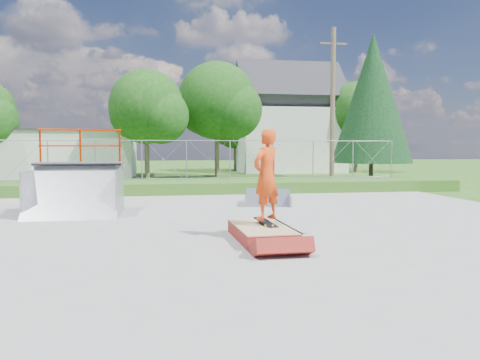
# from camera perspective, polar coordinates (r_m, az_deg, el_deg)

# --- Properties ---
(ground) EXTENTS (120.00, 120.00, 0.00)m
(ground) POSITION_cam_1_polar(r_m,az_deg,el_deg) (11.12, -3.67, -6.22)
(ground) COLOR #265317
(ground) RESTS_ON ground
(concrete_pad) EXTENTS (20.00, 16.00, 0.04)m
(concrete_pad) POSITION_cam_1_polar(r_m,az_deg,el_deg) (11.11, -3.67, -6.12)
(concrete_pad) COLOR gray
(concrete_pad) RESTS_ON ground
(grass_berm) EXTENTS (24.00, 3.00, 0.50)m
(grass_berm) POSITION_cam_1_polar(r_m,az_deg,el_deg) (20.49, -6.36, -0.84)
(grass_berm) COLOR #265317
(grass_berm) RESTS_ON ground
(grind_box) EXTENTS (1.14, 2.25, 0.33)m
(grind_box) POSITION_cam_1_polar(r_m,az_deg,el_deg) (9.92, 2.62, -6.50)
(grind_box) COLOR maroon
(grind_box) RESTS_ON concrete_pad
(quarter_pipe) EXTENTS (2.56, 2.17, 2.52)m
(quarter_pipe) POSITION_cam_1_polar(r_m,az_deg,el_deg) (14.09, -19.55, 0.88)
(quarter_pipe) COLOR #94979B
(quarter_pipe) RESTS_ON concrete_pad
(flat_bank_ramp) EXTENTS (1.85, 1.92, 0.47)m
(flat_bank_ramp) POSITION_cam_1_polar(r_m,az_deg,el_deg) (15.93, 3.44, -2.27)
(flat_bank_ramp) COLOR #94979B
(flat_bank_ramp) RESTS_ON concrete_pad
(skateboard) EXTENTS (0.41, 0.82, 0.13)m
(skateboard) POSITION_cam_1_polar(r_m,az_deg,el_deg) (9.96, 3.20, -5.24)
(skateboard) COLOR black
(skateboard) RESTS_ON grind_box
(skater) EXTENTS (0.83, 0.78, 1.91)m
(skater) POSITION_cam_1_polar(r_m,az_deg,el_deg) (9.85, 3.22, 0.25)
(skater) COLOR #E44312
(skater) RESTS_ON grind_box
(chain_link_fence) EXTENTS (20.00, 0.06, 1.80)m
(chain_link_fence) POSITION_cam_1_polar(r_m,az_deg,el_deg) (21.42, -6.53, 2.45)
(chain_link_fence) COLOR gray
(chain_link_fence) RESTS_ON grass_berm
(utility_building_flat) EXTENTS (10.00, 6.00, 3.00)m
(utility_building_flat) POSITION_cam_1_polar(r_m,az_deg,el_deg) (33.61, -21.34, 2.92)
(utility_building_flat) COLOR silver
(utility_building_flat) RESTS_ON ground
(gable_house) EXTENTS (8.40, 6.08, 8.94)m
(gable_house) POSITION_cam_1_polar(r_m,az_deg,el_deg) (38.29, 5.88, 6.77)
(gable_house) COLOR silver
(gable_house) RESTS_ON ground
(utility_pole) EXTENTS (0.24, 0.24, 8.00)m
(utility_pole) POSITION_cam_1_polar(r_m,az_deg,el_deg) (24.53, 11.22, 8.67)
(utility_pole) COLOR brown
(utility_pole) RESTS_ON ground
(tree_left_near) EXTENTS (4.76, 4.48, 6.65)m
(tree_left_near) POSITION_cam_1_polar(r_m,az_deg,el_deg) (28.82, -10.85, 8.44)
(tree_left_near) COLOR brown
(tree_left_near) RESTS_ON ground
(tree_center) EXTENTS (5.44, 5.12, 7.60)m
(tree_center) POSITION_cam_1_polar(r_m,az_deg,el_deg) (31.07, -2.27, 9.30)
(tree_center) COLOR brown
(tree_center) RESTS_ON ground
(tree_right_far) EXTENTS (5.10, 4.80, 7.12)m
(tree_right_far) POSITION_cam_1_polar(r_m,az_deg,el_deg) (38.04, 14.52, 7.75)
(tree_right_far) COLOR brown
(tree_right_far) RESTS_ON ground
(tree_back_mid) EXTENTS (4.08, 3.84, 5.70)m
(tree_back_mid) POSITION_cam_1_polar(r_m,az_deg,el_deg) (39.29, -0.21, 6.42)
(tree_back_mid) COLOR brown
(tree_back_mid) RESTS_ON ground
(conifer_tree) EXTENTS (5.04, 5.04, 9.10)m
(conifer_tree) POSITION_cam_1_polar(r_m,az_deg,el_deg) (30.96, 15.84, 9.55)
(conifer_tree) COLOR brown
(conifer_tree) RESTS_ON ground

